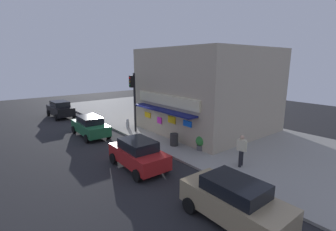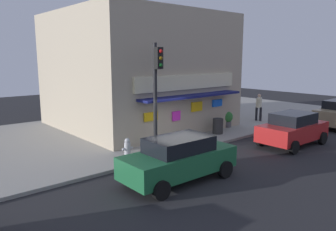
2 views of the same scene
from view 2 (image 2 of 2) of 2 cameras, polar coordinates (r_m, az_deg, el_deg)
name	(u,v)px [view 2 (image 2 of 2)]	position (r m, az deg, el deg)	size (l,w,h in m)	color
ground_plane	(183,154)	(15.20, 2.64, -6.76)	(57.44, 57.44, 0.00)	#232326
sidewalk	(115,131)	(19.72, -9.15, -2.72)	(38.30, 11.75, 0.13)	gray
corner_building	(138,71)	(21.08, -5.22, 7.76)	(9.33, 9.95, 6.84)	tan
traffic_light	(157,83)	(14.80, -1.99, 5.74)	(0.32, 0.58, 4.90)	black
fire_hydrant	(127,147)	(14.56, -7.05, -5.49)	(0.52, 0.28, 0.79)	#B2B2B7
trash_can	(218,126)	(18.76, 8.64, -1.81)	(0.59, 0.59, 0.86)	#2D2D2D
pedestrian	(259,106)	(23.03, 15.47, 1.62)	(0.60, 0.47, 1.82)	black
potted_plant_by_doorway	(227,118)	(20.60, 10.23, -0.51)	(0.68, 0.68, 0.98)	#59595B
potted_plant_by_window	(206,120)	(20.24, 6.63, -0.77)	(0.61, 0.61, 0.87)	brown
parked_car_green	(179,158)	(11.86, 1.92, -7.42)	(4.36, 2.01, 1.62)	#1E6038
parked_car_red	(293,129)	(17.69, 20.79, -2.16)	(3.97, 2.09, 1.65)	#AD1E1E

